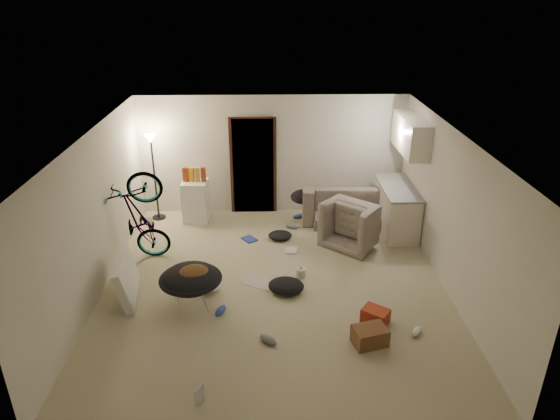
{
  "coord_description": "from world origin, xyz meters",
  "views": [
    {
      "loc": [
        -0.09,
        -6.91,
        4.48
      ],
      "look_at": [
        0.1,
        0.6,
        1.08
      ],
      "focal_mm": 32.0,
      "sensor_mm": 36.0,
      "label": 1
    }
  ],
  "objects_px": {
    "juicer": "(301,272)",
    "kitchen_counter": "(396,209)",
    "sofa": "(350,207)",
    "bicycle": "(143,237)",
    "saucer_chair": "(191,284)",
    "drink_case_a": "(370,336)",
    "drink_case_b": "(375,316)",
    "mini_fridge": "(196,201)",
    "tv_box": "(126,278)",
    "armchair": "(358,226)",
    "floor_lamp": "(153,159)"
  },
  "relations": [
    {
      "from": "sofa",
      "to": "bicycle",
      "type": "relative_size",
      "value": 1.12
    },
    {
      "from": "drink_case_b",
      "to": "drink_case_a",
      "type": "bearing_deg",
      "value": -72.98
    },
    {
      "from": "floor_lamp",
      "to": "bicycle",
      "type": "bearing_deg",
      "value": -86.73
    },
    {
      "from": "sofa",
      "to": "mini_fridge",
      "type": "relative_size",
      "value": 2.3
    },
    {
      "from": "sofa",
      "to": "mini_fridge",
      "type": "xyz_separation_m",
      "value": [
        -3.17,
        0.1,
        0.14
      ]
    },
    {
      "from": "sofa",
      "to": "drink_case_a",
      "type": "relative_size",
      "value": 4.4
    },
    {
      "from": "armchair",
      "to": "drink_case_b",
      "type": "xyz_separation_m",
      "value": [
        -0.16,
        -2.52,
        -0.22
      ]
    },
    {
      "from": "juicer",
      "to": "armchair",
      "type": "bearing_deg",
      "value": 47.65
    },
    {
      "from": "floor_lamp",
      "to": "juicer",
      "type": "xyz_separation_m",
      "value": [
        2.84,
        -2.4,
        -1.22
      ]
    },
    {
      "from": "saucer_chair",
      "to": "tv_box",
      "type": "bearing_deg",
      "value": 165.49
    },
    {
      "from": "bicycle",
      "to": "drink_case_a",
      "type": "height_order",
      "value": "bicycle"
    },
    {
      "from": "sofa",
      "to": "bicycle",
      "type": "bearing_deg",
      "value": 24.05
    },
    {
      "from": "sofa",
      "to": "drink_case_a",
      "type": "bearing_deg",
      "value": 87.68
    },
    {
      "from": "tv_box",
      "to": "kitchen_counter",
      "type": "bearing_deg",
      "value": 17.53
    },
    {
      "from": "juicer",
      "to": "floor_lamp",
      "type": "bearing_deg",
      "value": 139.82
    },
    {
      "from": "kitchen_counter",
      "to": "sofa",
      "type": "distance_m",
      "value": 0.97
    },
    {
      "from": "saucer_chair",
      "to": "juicer",
      "type": "height_order",
      "value": "saucer_chair"
    },
    {
      "from": "kitchen_counter",
      "to": "juicer",
      "type": "bearing_deg",
      "value": -138.68
    },
    {
      "from": "armchair",
      "to": "tv_box",
      "type": "height_order",
      "value": "tv_box"
    },
    {
      "from": "tv_box",
      "to": "juicer",
      "type": "distance_m",
      "value": 2.8
    },
    {
      "from": "mini_fridge",
      "to": "juicer",
      "type": "distance_m",
      "value": 3.08
    },
    {
      "from": "bicycle",
      "to": "tv_box",
      "type": "xyz_separation_m",
      "value": [
        0.0,
        -1.17,
        -0.12
      ]
    },
    {
      "from": "armchair",
      "to": "mini_fridge",
      "type": "height_order",
      "value": "mini_fridge"
    },
    {
      "from": "drink_case_a",
      "to": "sofa",
      "type": "bearing_deg",
      "value": 70.09
    },
    {
      "from": "drink_case_a",
      "to": "drink_case_b",
      "type": "relative_size",
      "value": 1.23
    },
    {
      "from": "sofa",
      "to": "bicycle",
      "type": "distance_m",
      "value": 4.19
    },
    {
      "from": "floor_lamp",
      "to": "tv_box",
      "type": "height_order",
      "value": "floor_lamp"
    },
    {
      "from": "sofa",
      "to": "juicer",
      "type": "height_order",
      "value": "sofa"
    },
    {
      "from": "juicer",
      "to": "drink_case_b",
      "type": "bearing_deg",
      "value": -51.26
    },
    {
      "from": "kitchen_counter",
      "to": "armchair",
      "type": "bearing_deg",
      "value": -150.14
    },
    {
      "from": "kitchen_counter",
      "to": "armchair",
      "type": "relative_size",
      "value": 1.51
    },
    {
      "from": "armchair",
      "to": "drink_case_a",
      "type": "bearing_deg",
      "value": 124.1
    },
    {
      "from": "drink_case_a",
      "to": "drink_case_b",
      "type": "height_order",
      "value": "drink_case_a"
    },
    {
      "from": "saucer_chair",
      "to": "drink_case_a",
      "type": "xyz_separation_m",
      "value": [
        2.53,
        -0.94,
        -0.27
      ]
    },
    {
      "from": "saucer_chair",
      "to": "tv_box",
      "type": "distance_m",
      "value": 1.07
    },
    {
      "from": "drink_case_a",
      "to": "floor_lamp",
      "type": "bearing_deg",
      "value": 116.31
    },
    {
      "from": "kitchen_counter",
      "to": "sofa",
      "type": "relative_size",
      "value": 0.76
    },
    {
      "from": "juicer",
      "to": "drink_case_a",
      "type": "bearing_deg",
      "value": -64.39
    },
    {
      "from": "saucer_chair",
      "to": "armchair",
      "type": "bearing_deg",
      "value": 35.76
    },
    {
      "from": "saucer_chair",
      "to": "sofa",
      "type": "bearing_deg",
      "value": 46.37
    },
    {
      "from": "bicycle",
      "to": "mini_fridge",
      "type": "relative_size",
      "value": 2.05
    },
    {
      "from": "sofa",
      "to": "kitchen_counter",
      "type": "bearing_deg",
      "value": 154.2
    },
    {
      "from": "juicer",
      "to": "kitchen_counter",
      "type": "bearing_deg",
      "value": 41.32
    },
    {
      "from": "bicycle",
      "to": "drink_case_b",
      "type": "xyz_separation_m",
      "value": [
        3.74,
        -1.9,
        -0.35
      ]
    },
    {
      "from": "saucer_chair",
      "to": "drink_case_b",
      "type": "height_order",
      "value": "saucer_chair"
    },
    {
      "from": "armchair",
      "to": "tv_box",
      "type": "xyz_separation_m",
      "value": [
        -3.9,
        -1.79,
        0.02
      ]
    },
    {
      "from": "saucer_chair",
      "to": "drink_case_a",
      "type": "distance_m",
      "value": 2.72
    },
    {
      "from": "bicycle",
      "to": "mini_fridge",
      "type": "height_order",
      "value": "bicycle"
    },
    {
      "from": "saucer_chair",
      "to": "tv_box",
      "type": "relative_size",
      "value": 0.9
    },
    {
      "from": "kitchen_counter",
      "to": "tv_box",
      "type": "distance_m",
      "value": 5.25
    }
  ]
}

